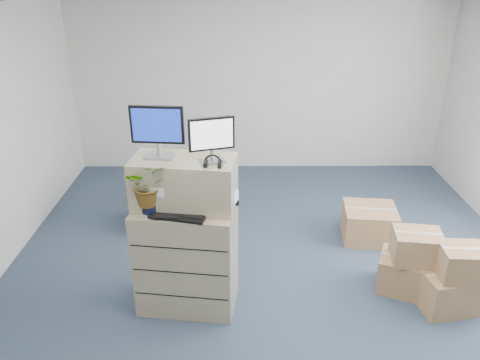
# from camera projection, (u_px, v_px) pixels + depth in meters

# --- Properties ---
(ground) EXTENTS (7.00, 7.00, 0.00)m
(ground) POSITION_uv_depth(u_px,v_px,m) (272.00, 295.00, 4.92)
(ground) COLOR #273447
(ground) RESTS_ON ground
(wall_back) EXTENTS (6.00, 0.02, 2.80)m
(wall_back) POSITION_uv_depth(u_px,v_px,m) (260.00, 86.00, 7.52)
(wall_back) COLOR beige
(wall_back) RESTS_ON ground
(filing_cabinet_lower) EXTENTS (1.01, 0.69, 1.10)m
(filing_cabinet_lower) POSITION_uv_depth(u_px,v_px,m) (187.00, 257.00, 4.59)
(filing_cabinet_lower) COLOR tan
(filing_cabinet_lower) RESTS_ON ground
(filing_cabinet_upper) EXTENTS (1.00, 0.59, 0.47)m
(filing_cabinet_upper) POSITION_uv_depth(u_px,v_px,m) (184.00, 183.00, 4.31)
(filing_cabinet_upper) COLOR tan
(filing_cabinet_upper) RESTS_ON filing_cabinet_lower
(monitor_left) EXTENTS (0.49, 0.21, 0.48)m
(monitor_left) POSITION_uv_depth(u_px,v_px,m) (157.00, 129.00, 4.15)
(monitor_left) COLOR #99999E
(monitor_left) RESTS_ON filing_cabinet_upper
(monitor_right) EXTENTS (0.40, 0.21, 0.41)m
(monitor_right) POSITION_uv_depth(u_px,v_px,m) (212.00, 137.00, 4.06)
(monitor_right) COLOR #99999E
(monitor_right) RESTS_ON filing_cabinet_upper
(headphones) EXTENTS (0.15, 0.04, 0.15)m
(headphones) POSITION_uv_depth(u_px,v_px,m) (213.00, 162.00, 4.03)
(headphones) COLOR black
(headphones) RESTS_ON filing_cabinet_upper
(keyboard) EXTENTS (0.55, 0.33, 0.03)m
(keyboard) POSITION_uv_depth(u_px,v_px,m) (179.00, 215.00, 4.21)
(keyboard) COLOR black
(keyboard) RESTS_ON filing_cabinet_lower
(mouse) EXTENTS (0.11, 0.08, 0.04)m
(mouse) POSITION_uv_depth(u_px,v_px,m) (212.00, 215.00, 4.21)
(mouse) COLOR silver
(mouse) RESTS_ON filing_cabinet_lower
(water_bottle) EXTENTS (0.08, 0.08, 0.29)m
(water_bottle) POSITION_uv_depth(u_px,v_px,m) (195.00, 190.00, 4.37)
(water_bottle) COLOR gray
(water_bottle) RESTS_ON filing_cabinet_lower
(phone_dock) EXTENTS (0.06, 0.05, 0.12)m
(phone_dock) POSITION_uv_depth(u_px,v_px,m) (185.00, 203.00, 4.36)
(phone_dock) COLOR silver
(phone_dock) RESTS_ON filing_cabinet_lower
(external_drive) EXTENTS (0.22, 0.18, 0.06)m
(external_drive) POSITION_uv_depth(u_px,v_px,m) (227.00, 200.00, 4.45)
(external_drive) COLOR black
(external_drive) RESTS_ON filing_cabinet_lower
(tissue_box) EXTENTS (0.29, 0.21, 0.10)m
(tissue_box) POSITION_uv_depth(u_px,v_px,m) (223.00, 196.00, 4.34)
(tissue_box) COLOR #46A1EE
(tissue_box) RESTS_ON external_drive
(potted_plant) EXTENTS (0.42, 0.46, 0.41)m
(potted_plant) POSITION_uv_depth(u_px,v_px,m) (149.00, 190.00, 4.18)
(potted_plant) COLOR #9DB491
(potted_plant) RESTS_ON filing_cabinet_lower
(office_chair) EXTENTS (0.92, 0.91, 0.70)m
(office_chair) POSITION_uv_depth(u_px,v_px,m) (159.00, 197.00, 6.23)
(office_chair) COLOR slate
(office_chair) RESTS_ON ground
(cardboard_boxes) EXTENTS (1.11, 1.91, 0.72)m
(cardboard_boxes) POSITION_uv_depth(u_px,v_px,m) (406.00, 253.00, 5.13)
(cardboard_boxes) COLOR olive
(cardboard_boxes) RESTS_ON ground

